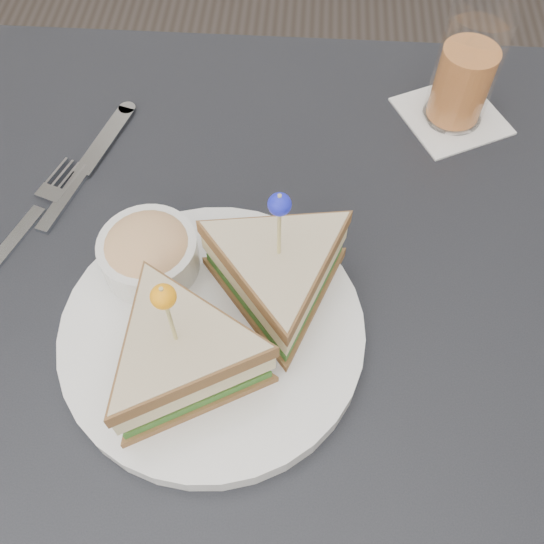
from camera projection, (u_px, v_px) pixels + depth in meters
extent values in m
plane|color=#3F3833|center=(267.00, 494.00, 1.19)|extent=(3.50, 3.50, 0.00)
cube|color=black|center=(261.00, 317.00, 0.57)|extent=(0.80, 0.80, 0.03)
cylinder|color=black|center=(85.00, 234.00, 1.09)|extent=(0.04, 0.04, 0.72)
cylinder|color=black|center=(477.00, 255.00, 1.06)|extent=(0.04, 0.04, 0.72)
cylinder|color=white|center=(213.00, 334.00, 0.54)|extent=(0.27, 0.27, 0.02)
cylinder|color=white|center=(212.00, 329.00, 0.53)|extent=(0.27, 0.27, 0.00)
cylinder|color=#D7C87B|center=(170.00, 319.00, 0.42)|extent=(0.00, 0.00, 0.08)
sphere|color=orange|center=(163.00, 297.00, 0.40)|extent=(0.02, 0.02, 0.02)
cylinder|color=#D7C87B|center=(279.00, 230.00, 0.47)|extent=(0.00, 0.00, 0.08)
sphere|color=#1A21CA|center=(280.00, 204.00, 0.44)|extent=(0.02, 0.02, 0.02)
cylinder|color=white|center=(150.00, 256.00, 0.55)|extent=(0.09, 0.09, 0.04)
ellipsoid|color=#E0B772|center=(147.00, 247.00, 0.54)|extent=(0.08, 0.08, 0.04)
cube|color=silver|center=(2.00, 254.00, 0.59)|extent=(0.06, 0.12, 0.00)
cube|color=silver|center=(51.00, 193.00, 0.63)|extent=(0.03, 0.03, 0.00)
cube|color=silver|center=(64.00, 199.00, 0.63)|extent=(0.04, 0.09, 0.01)
cube|color=silver|center=(105.00, 140.00, 0.67)|extent=(0.05, 0.11, 0.00)
cylinder|color=silver|center=(127.00, 108.00, 0.70)|extent=(0.02, 0.02, 0.00)
cube|color=white|center=(451.00, 116.00, 0.70)|extent=(0.14, 0.14, 0.00)
cylinder|color=#CF773A|center=(462.00, 83.00, 0.66)|extent=(0.08, 0.08, 0.08)
cylinder|color=white|center=(467.00, 68.00, 0.64)|extent=(0.09, 0.09, 0.13)
cube|color=white|center=(475.00, 47.00, 0.63)|extent=(0.02, 0.02, 0.02)
cube|color=white|center=(465.00, 62.00, 0.62)|extent=(0.02, 0.02, 0.02)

